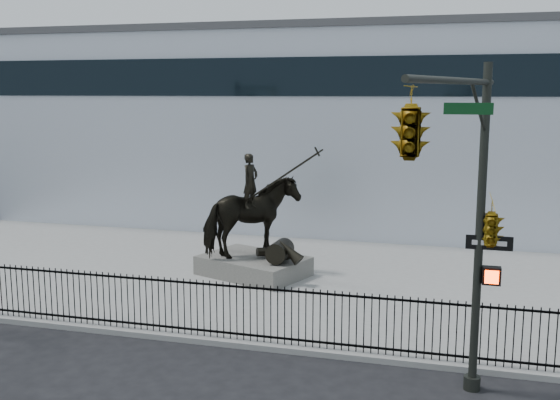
# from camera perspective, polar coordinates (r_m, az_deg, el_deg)

# --- Properties ---
(ground) EXTENTS (120.00, 120.00, 0.00)m
(ground) POSITION_cam_1_polar(r_m,az_deg,el_deg) (16.56, -9.38, -13.48)
(ground) COLOR black
(ground) RESTS_ON ground
(plaza) EXTENTS (30.00, 12.00, 0.15)m
(plaza) POSITION_cam_1_polar(r_m,az_deg,el_deg) (22.71, -2.00, -6.75)
(plaza) COLOR gray
(plaza) RESTS_ON ground
(building) EXTENTS (44.00, 14.00, 9.00)m
(building) POSITION_cam_1_polar(r_m,az_deg,el_deg) (34.49, 4.39, 6.27)
(building) COLOR silver
(building) RESTS_ON ground
(picket_fence) EXTENTS (22.10, 0.10, 1.50)m
(picket_fence) POSITION_cam_1_polar(r_m,az_deg,el_deg) (17.31, -7.72, -9.21)
(picket_fence) COLOR black
(picket_fence) RESTS_ON plaza
(statue_plinth) EXTENTS (4.05, 3.42, 0.64)m
(statue_plinth) POSITION_cam_1_polar(r_m,az_deg,el_deg) (22.67, -2.32, -5.74)
(statue_plinth) COLOR #514F4A
(statue_plinth) RESTS_ON plaza
(equestrian_statue) EXTENTS (4.14, 3.36, 3.73)m
(equestrian_statue) POSITION_cam_1_polar(r_m,az_deg,el_deg) (22.25, -2.22, -1.61)
(equestrian_statue) COLOR black
(equestrian_statue) RESTS_ON statue_plinth
(traffic_signal_right) EXTENTS (2.17, 6.86, 7.00)m
(traffic_signal_right) POSITION_cam_1_polar(r_m,az_deg,el_deg) (11.92, 15.02, 1.56)
(traffic_signal_right) COLOR black
(traffic_signal_right) RESTS_ON ground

